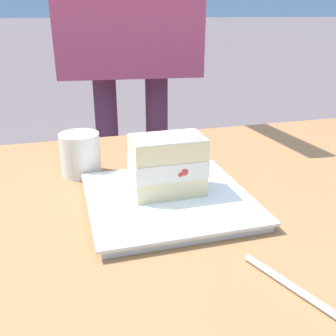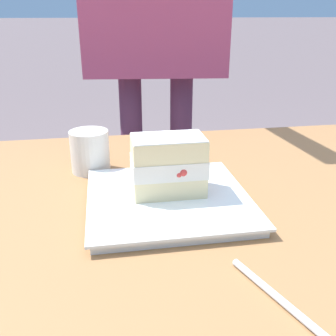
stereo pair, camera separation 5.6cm
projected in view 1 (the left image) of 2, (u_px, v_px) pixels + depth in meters
The scene contains 5 objects.
patio_table at pixel (164, 319), 0.50m from camera, with size 1.44×1.01×0.76m.
dessert_plate at pixel (168, 200), 0.59m from camera, with size 0.24×0.24×0.02m.
cake_slice at pixel (167, 165), 0.58m from camera, with size 0.11×0.08×0.09m.
dessert_fork at pixel (320, 305), 0.38m from camera, with size 0.07×0.17×0.01m.
coffee_cup at pixel (80, 154), 0.69m from camera, with size 0.07×0.07×0.08m.
Camera 1 is at (0.10, 0.37, 1.03)m, focal length 41.22 mm.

